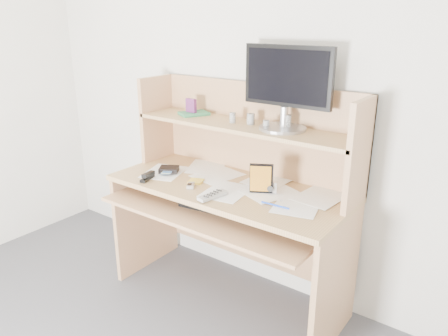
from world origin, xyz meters
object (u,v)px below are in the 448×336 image
Objects in this scene: desk at (236,190)px; keyboard at (226,206)px; game_case at (261,179)px; monitor at (287,85)px; tv_remote at (213,196)px.

keyboard is (0.06, -0.17, -0.03)m from desk.
game_case is at bearing -20.89° from desk.
game_case is 0.34× the size of monitor.
keyboard is 0.26m from game_case.
monitor is at bearing 73.85° from tv_remote.
monitor reaches higher than game_case.
game_case reaches higher than tv_remote.
desk is 2.61× the size of keyboard.
desk is at bearing 99.84° from keyboard.
tv_remote is (0.04, -0.28, 0.07)m from desk.
keyboard is 0.74m from monitor.
monitor reaches higher than keyboard.
tv_remote is at bearing -105.00° from keyboard.
game_case is at bearing 57.59° from tv_remote.
tv_remote is 0.35× the size of monitor.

